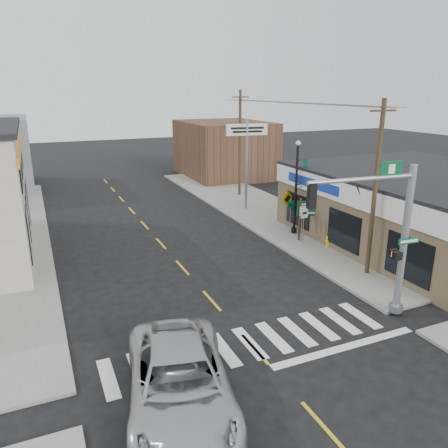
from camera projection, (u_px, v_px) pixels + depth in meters
name	position (u px, v px, depth m)	size (l,w,h in m)	color
ground	(255.00, 349.00, 15.35)	(140.00, 140.00, 0.00)	black
sidewalk_right	(283.00, 220.00, 30.16)	(6.00, 38.00, 0.13)	slate
center_line	(182.00, 268.00, 22.35)	(0.12, 56.00, 0.01)	gold
crosswalk	(249.00, 343.00, 15.70)	(11.00, 2.20, 0.01)	silver
thrift_store	(427.00, 209.00, 25.57)	(12.00, 14.00, 4.00)	brown
bldg_distant_right	(224.00, 149.00, 45.37)	(8.00, 10.00, 5.60)	brown
suv	(180.00, 382.00, 12.29)	(2.85, 6.19, 1.72)	#B4B7BA
traffic_signal_pole	(392.00, 227.00, 16.34)	(4.86, 0.38, 6.15)	gray
guide_sign	(309.00, 212.00, 25.73)	(1.46, 0.13, 2.56)	#43311F
fire_hydrant	(328.00, 241.00, 24.87)	(0.20, 0.20, 0.65)	yellow
ped_crossing_sign	(287.00, 203.00, 27.70)	(0.96, 0.07, 2.48)	gray
lamp_post	(297.00, 181.00, 26.42)	(0.74, 0.58, 5.72)	black
dance_center_sign	(247.00, 142.00, 31.51)	(3.08, 0.19, 6.55)	gray
bare_tree	(368.00, 188.00, 22.10)	(2.43, 2.43, 4.87)	black
shrub_front	(400.00, 253.00, 22.73)	(1.23, 1.23, 0.92)	#133318
shrub_back	(379.00, 242.00, 24.60)	(1.05, 1.05, 0.79)	black
utility_pole_near	(375.00, 188.00, 20.19)	(1.44, 0.22, 8.25)	#44291B
utility_pole_far	(240.00, 142.00, 36.08)	(1.49, 0.22, 8.59)	#472E1C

